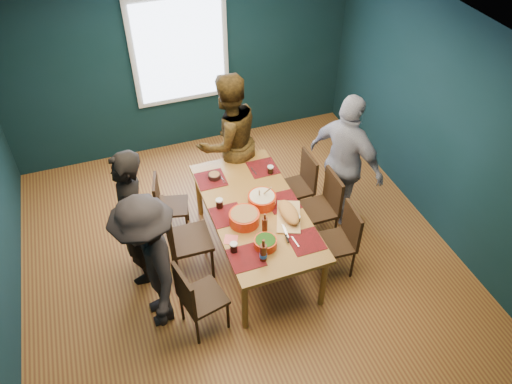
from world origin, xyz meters
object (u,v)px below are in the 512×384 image
Objects in this scene: bowl_salad at (244,218)px; dining_table at (255,213)px; chair_left_far at (165,202)px; cutting_board at (289,213)px; chair_left_near at (195,296)px; person_right at (346,163)px; chair_right_mid at (324,202)px; chair_right_near at (342,236)px; bowl_herbs at (265,243)px; chair_left_mid at (180,235)px; person_near_left at (150,264)px; person_far_left at (133,220)px; chair_right_far at (301,181)px; person_back at (229,141)px; bowl_dumpling at (262,200)px.

dining_table is at bearing 42.26° from bowl_salad.
chair_left_far is 2.49× the size of bowl_salad.
cutting_board is at bearing -26.88° from chair_left_far.
person_right reaches higher than chair_left_near.
chair_left_near is at bearing -134.99° from cutting_board.
chair_left_far is 1.52m from chair_left_near.
chair_right_mid is 0.54m from person_right.
chair_right_near is 1.38× the size of cutting_board.
bowl_herbs is at bearing -77.16° from bowl_salad.
person_near_left reaches higher than chair_left_mid.
chair_left_mid is at bearing 73.88° from chair_left_near.
person_far_left is at bearing -112.95° from chair_left_far.
chair_left_far is at bearing 147.49° from chair_right_near.
chair_left_mid reaches higher than bowl_salad.
chair_right_mid reaches higher than chair_right_far.
chair_left_mid is 0.60× the size of person_far_left.
chair_left_mid is at bearing -179.68° from chair_right_mid.
chair_right_near is 0.94m from person_right.
chair_left_near is 0.55m from person_near_left.
person_back is 1.32m from bowl_salad.
chair_right_near is (0.85, -0.52, -0.17)m from dining_table.
person_back reaches higher than person_far_left.
chair_left_near reaches higher than bowl_salad.
bowl_salad is at bearing -168.46° from cutting_board.
bowl_salad is at bearing -14.98° from chair_left_mid.
chair_right_far reaches higher than dining_table.
person_right is (1.24, 0.26, 0.21)m from dining_table.
person_back is (-0.76, 0.61, 0.39)m from chair_right_far.
dining_table is 2.20× the size of chair_left_near.
chair_right_near is 3.77× the size of bowl_herbs.
person_back is at bearing 137.01° from person_near_left.
bowl_herbs is (-0.99, -0.62, 0.27)m from chair_right_mid.
chair_left_mid is 0.63× the size of person_near_left.
person_near_left is (-1.31, -1.59, -0.09)m from person_back.
chair_right_far is 0.50× the size of person_right.
chair_left_mid is 1.74m from chair_right_far.
bowl_dumpling is at bearing 1.85° from chair_left_mid.
cutting_board is (0.20, -0.30, -0.01)m from bowl_dumpling.
cutting_board is (0.39, 0.31, 0.01)m from bowl_herbs.
person_back is (0.91, 1.10, 0.31)m from chair_left_mid.
chair_right_near is at bearing 3.52° from bowl_herbs.
dining_table is 0.60m from bowl_herbs.
chair_left_near is 1.78m from chair_right_near.
chair_right_near is 1.87m from person_back.
person_back is 2.80× the size of cutting_board.
chair_left_near is at bearing -168.41° from chair_right_near.
person_far_left is 1.66m from person_back.
chair_right_near is 0.68m from cutting_board.
chair_left_near is at bearing 46.01° from person_near_left.
dining_table is at bearing 89.03° from person_far_left.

